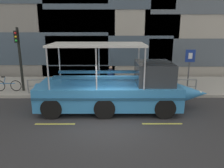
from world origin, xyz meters
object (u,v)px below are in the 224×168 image
Objects in this scene: duck_tour_boat at (118,89)px; pedestrian_near_bow at (165,75)px; pedestrian_mid_left at (111,76)px; parking_sign at (189,63)px; leaned_bicycle at (8,85)px; traffic_light_pole at (19,53)px.

duck_tour_boat is 4.24m from pedestrian_near_bow.
pedestrian_near_bow is 3.50m from pedestrian_mid_left.
pedestrian_near_bow is (-1.38, 0.31, -0.82)m from parking_sign.
leaned_bicycle is at bearing -178.90° from pedestrian_near_bow.
duck_tour_boat is 2.91m from pedestrian_mid_left.
parking_sign is 5.25m from duck_tour_boat.
duck_tour_boat is (-4.49, -2.57, -0.91)m from parking_sign.
traffic_light_pole is 10.54m from parking_sign.
duck_tour_boat is at bearing -24.36° from traffic_light_pole.
leaned_bicycle is 7.49m from duck_tour_boat.
parking_sign reaches higher than leaned_bicycle.
traffic_light_pole is 9.25m from pedestrian_near_bow.
traffic_light_pole is 1.49× the size of parking_sign.
pedestrian_near_bow is (9.13, 0.15, -1.42)m from traffic_light_pole.
leaned_bicycle is 6.60m from pedestrian_mid_left.
traffic_light_pole is 2.43× the size of pedestrian_near_bow.
duck_tour_boat is (6.97, -2.69, 0.52)m from leaned_bicycle.
parking_sign is at bearing -0.86° from traffic_light_pole.
leaned_bicycle is at bearing 158.92° from duck_tour_boat.
pedestrian_mid_left is at bearing 176.32° from parking_sign.
pedestrian_near_bow is at bearing -0.08° from pedestrian_mid_left.
leaned_bicycle is 10.10m from pedestrian_near_bow.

